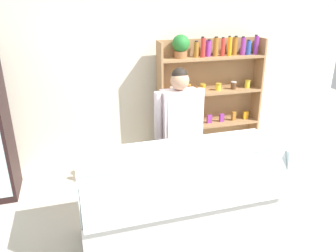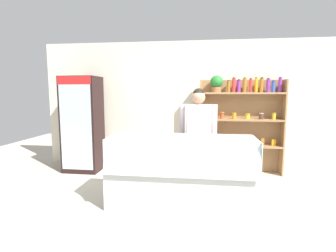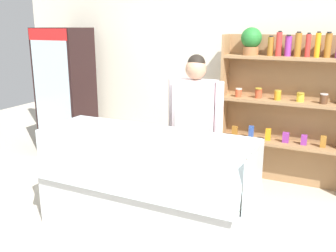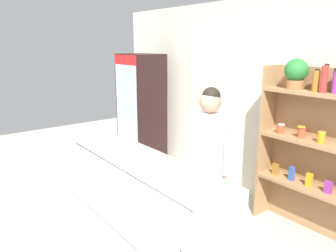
% 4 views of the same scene
% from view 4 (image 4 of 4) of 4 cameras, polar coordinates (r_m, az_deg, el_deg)
% --- Properties ---
extents(back_wall, '(6.80, 0.10, 2.70)m').
position_cam_4_polar(back_wall, '(4.38, 19.21, 3.28)').
color(back_wall, silver).
rests_on(back_wall, ground).
extents(drinks_fridge, '(0.72, 0.60, 1.95)m').
position_cam_4_polar(drinks_fridge, '(5.72, -4.70, 2.60)').
color(drinks_fridge, black).
rests_on(drinks_fridge, ground).
extents(shelving_unit, '(1.64, 0.29, 1.96)m').
position_cam_4_polar(shelving_unit, '(3.80, 26.76, -2.51)').
color(shelving_unit, '#9E754C').
rests_on(shelving_unit, ground).
extents(deli_display_case, '(2.09, 0.79, 1.01)m').
position_cam_4_polar(deli_display_case, '(3.51, -4.69, -16.89)').
color(deli_display_case, silver).
rests_on(deli_display_case, ground).
extents(shop_clerk, '(0.62, 0.25, 1.70)m').
position_cam_4_polar(shop_clerk, '(3.46, 7.05, -4.63)').
color(shop_clerk, '#2D2D38').
rests_on(shop_clerk, ground).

